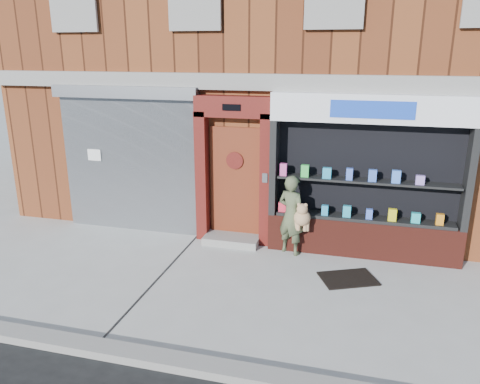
% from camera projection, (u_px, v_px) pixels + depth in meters
% --- Properties ---
extents(ground, '(80.00, 80.00, 0.00)m').
position_uv_depth(ground, '(248.00, 288.00, 7.62)').
color(ground, '#9E9E99').
rests_on(ground, ground).
extents(curb, '(60.00, 0.30, 0.12)m').
position_uv_depth(curb, '(205.00, 367.00, 5.62)').
color(curb, gray).
rests_on(curb, ground).
extents(building, '(12.00, 8.16, 8.00)m').
position_uv_depth(building, '(305.00, 38.00, 12.00)').
color(building, '#5E2A15').
rests_on(building, ground).
extents(shutter_bay, '(3.10, 0.30, 3.04)m').
position_uv_depth(shutter_bay, '(130.00, 151.00, 9.64)').
color(shutter_bay, gray).
rests_on(shutter_bay, ground).
extents(red_door_bay, '(1.52, 0.58, 2.90)m').
position_uv_depth(red_door_bay, '(234.00, 171.00, 9.10)').
color(red_door_bay, '#4B100C').
rests_on(red_door_bay, ground).
extents(pharmacy_bay, '(3.50, 0.41, 3.00)m').
position_uv_depth(pharmacy_bay, '(366.00, 185.00, 8.47)').
color(pharmacy_bay, '#591D15').
rests_on(pharmacy_bay, ground).
extents(woman, '(0.70, 0.57, 1.53)m').
position_uv_depth(woman, '(293.00, 215.00, 8.70)').
color(woman, '#495336').
rests_on(woman, ground).
extents(doormat, '(1.09, 0.95, 0.02)m').
position_uv_depth(doormat, '(348.00, 279.00, 7.90)').
color(doormat, black).
rests_on(doormat, ground).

